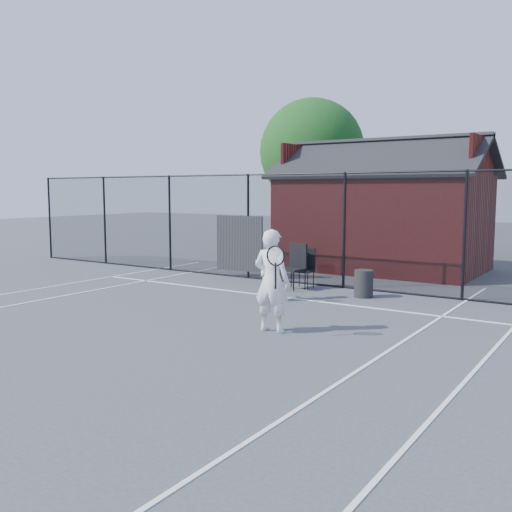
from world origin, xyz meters
The scene contains 10 objects.
ground centered at (0.00, 0.00, 0.00)m, with size 80.00×80.00×0.00m, color #3F4248.
court_lines centered at (0.00, -1.32, 0.01)m, with size 11.02×18.00×0.01m.
fence centered at (-0.30, 5.00, 1.45)m, with size 22.04×3.00×3.00m.
clubhouse centered at (0.50, 9.00, 1.61)m, with size 6.50×4.36×4.19m.
tree_left centered at (-4.50, 13.50, 4.19)m, with size 4.48×4.48×6.44m.
player_front centered at (1.89, 0.06, 0.93)m, with size 0.84×0.63×1.85m.
player_back centered at (0.25, 2.59, 0.78)m, with size 0.86×0.65×1.55m.
chair_left centered at (-0.01, 4.10, 0.57)m, with size 0.55×0.57×1.15m, color black.
chair_right centered at (0.14, 4.41, 0.50)m, with size 0.48×0.50×1.01m, color black.
waste_bin centered at (1.95, 4.10, 0.33)m, with size 0.45×0.45×0.65m, color black.
Camera 1 is at (7.22, -8.45, 2.53)m, focal length 40.00 mm.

